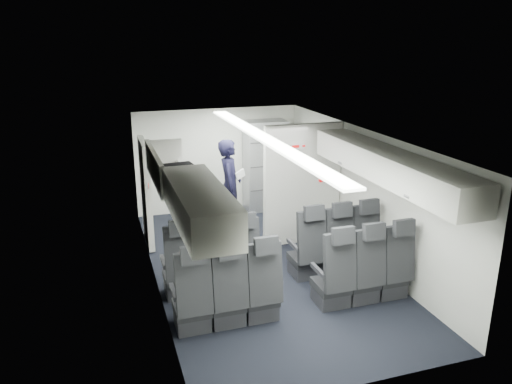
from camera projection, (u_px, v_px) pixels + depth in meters
cabin_shell at (264, 201)px, 7.68m from camera, size 3.41×6.01×2.16m
seat_row_front at (275, 258)px, 7.41m from camera, size 3.33×0.56×1.24m
seat_row_mid at (299, 285)px, 6.60m from camera, size 3.33×0.56×1.24m
overhead_bin_left_rear at (199, 205)px, 5.24m from camera, size 0.53×1.80×0.40m
overhead_bin_left_front_open at (171, 174)px, 6.85m from camera, size 0.64×1.70×0.72m
overhead_bin_right_rear at (426, 182)px, 6.06m from camera, size 0.53×1.80×0.40m
overhead_bin_right_front at (356, 152)px, 7.65m from camera, size 0.53×1.70×0.40m
bulkhead_partition at (302, 184)px, 8.71m from camera, size 1.40×0.15×2.13m
galley_unit at (265, 165)px, 10.48m from camera, size 0.85×0.52×1.90m
boarding_door at (146, 192)px, 8.66m from camera, size 0.12×1.27×1.86m
flight_attendant at (230, 186)px, 9.29m from camera, size 0.60×0.74×1.77m
carry_on_bag at (178, 174)px, 6.63m from camera, size 0.45×0.34×0.25m
papers at (240, 174)px, 9.23m from camera, size 0.20×0.12×0.15m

